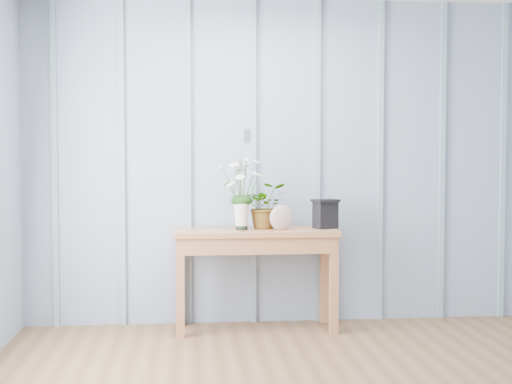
{
  "coord_description": "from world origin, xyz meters",
  "views": [
    {
      "loc": [
        -0.76,
        -3.23,
        1.3
      ],
      "look_at": [
        -0.26,
        1.94,
        1.03
      ],
      "focal_mm": 50.0,
      "sensor_mm": 36.0,
      "label": 1
    }
  ],
  "objects": [
    {
      "name": "spider_plant",
      "position": [
        -0.18,
        2.05,
        0.92
      ],
      "size": [
        0.33,
        0.29,
        0.34
      ],
      "primitive_type": "imported",
      "rotation": [
        0.0,
        0.0,
        0.07
      ],
      "color": "#133D10",
      "rests_on": "sideboard"
    },
    {
      "name": "carved_box",
      "position": [
        0.27,
        2.01,
        0.86
      ],
      "size": [
        0.22,
        0.19,
        0.22
      ],
      "color": "black",
      "rests_on": "sideboard"
    },
    {
      "name": "room_shell",
      "position": [
        -0.0,
        0.92,
        1.99
      ],
      "size": [
        4.0,
        4.5,
        2.5
      ],
      "color": "#92A2B9",
      "rests_on": "ground"
    },
    {
      "name": "felt_disc_vessel",
      "position": [
        -0.07,
        1.92,
        0.84
      ],
      "size": [
        0.19,
        0.09,
        0.18
      ],
      "primitive_type": "ellipsoid",
      "rotation": [
        0.0,
        0.0,
        0.24
      ],
      "color": "#8C4E5D",
      "rests_on": "sideboard"
    },
    {
      "name": "daisy_vase",
      "position": [
        -0.36,
        1.97,
        1.1
      ],
      "size": [
        0.4,
        0.3,
        0.56
      ],
      "color": "black",
      "rests_on": "sideboard"
    },
    {
      "name": "sideboard",
      "position": [
        -0.26,
        1.99,
        0.64
      ],
      "size": [
        1.2,
        0.45,
        0.75
      ],
      "color": "#A1643B",
      "rests_on": "ground"
    }
  ]
}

